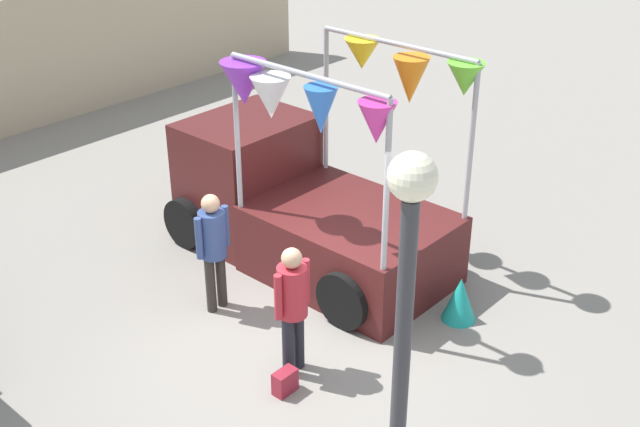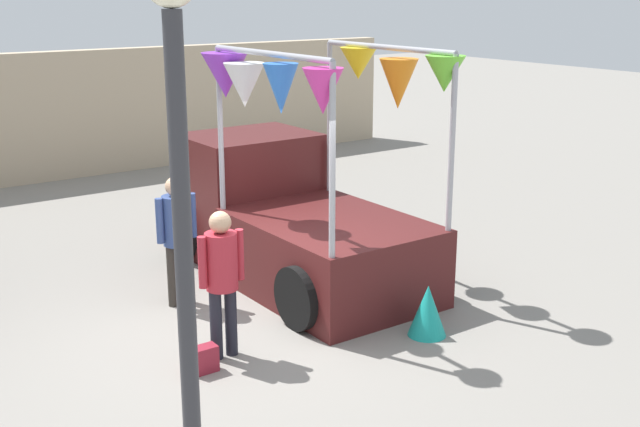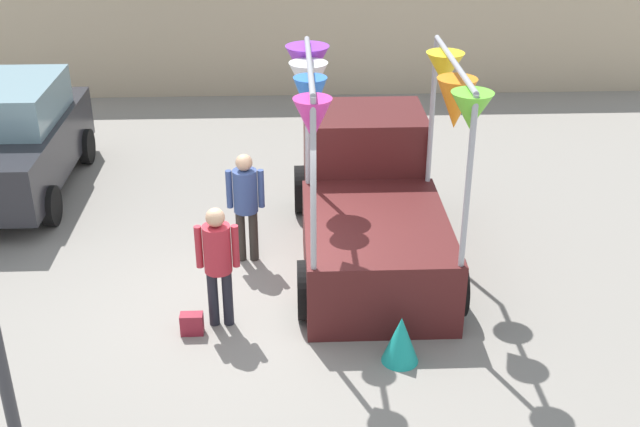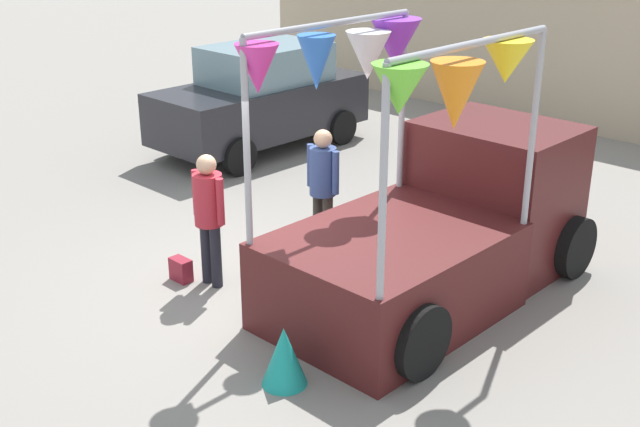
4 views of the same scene
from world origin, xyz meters
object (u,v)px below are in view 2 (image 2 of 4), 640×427
vendor_truck (286,209)px  person_customer (222,271)px  handbag (204,359)px  street_lamp (181,192)px  folded_kite_bundle_teal (428,311)px  person_vendor (177,229)px

vendor_truck → person_customer: vendor_truck is taller
handbag → street_lamp: size_ratio=0.07×
handbag → folded_kite_bundle_teal: size_ratio=0.47×
vendor_truck → street_lamp: size_ratio=1.02×
person_vendor → handbag: (-0.62, -1.83, -0.84)m
handbag → folded_kite_bundle_teal: folded_kite_bundle_teal is taller
vendor_truck → handbag: 3.22m
person_vendor → vendor_truck: bearing=7.4°
folded_kite_bundle_teal → person_customer: bearing=158.2°
street_lamp → folded_kite_bundle_teal: 4.83m
handbag → street_lamp: 3.74m
person_customer → street_lamp: bearing=-122.2°
person_vendor → handbag: person_vendor is taller
person_vendor → folded_kite_bundle_teal: 3.19m
person_customer → folded_kite_bundle_teal: person_customer is taller
person_vendor → street_lamp: 4.99m
vendor_truck → folded_kite_bundle_teal: bearing=-87.1°
vendor_truck → street_lamp: bearing=-129.2°
person_vendor → folded_kite_bundle_teal: (1.88, -2.48, -0.68)m
vendor_truck → folded_kite_bundle_teal: vendor_truck is taller
person_vendor → handbag: size_ratio=5.84×
vendor_truck → handbag: vendor_truck is taller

